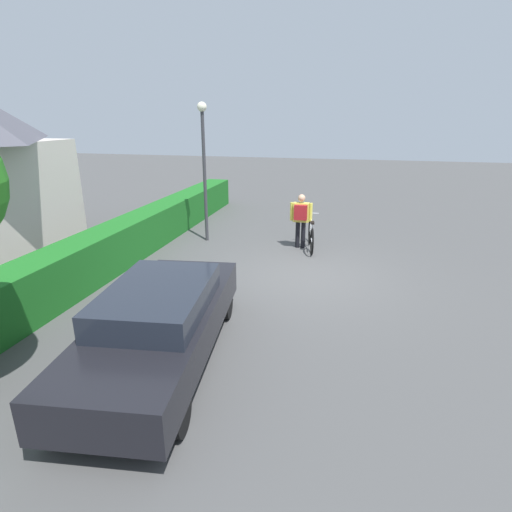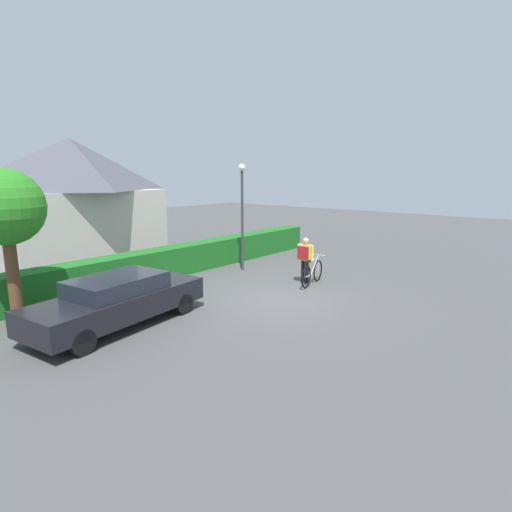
% 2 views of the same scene
% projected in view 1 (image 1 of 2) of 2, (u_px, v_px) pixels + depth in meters
% --- Properties ---
extents(ground_plane, '(60.00, 60.00, 0.00)m').
position_uv_depth(ground_plane, '(306.00, 275.00, 10.15)').
color(ground_plane, '#474747').
extents(hedge_row, '(15.99, 0.90, 1.08)m').
position_uv_depth(hedge_row, '(125.00, 241.00, 11.08)').
color(hedge_row, '#1A631F').
rests_on(hedge_row, ground).
extents(parked_car_near, '(4.74, 2.19, 1.29)m').
position_uv_depth(parked_car_near, '(160.00, 322.00, 6.41)').
color(parked_car_near, black).
rests_on(parked_car_near, ground).
extents(bicycle, '(1.81, 0.52, 0.97)m').
position_uv_depth(bicycle, '(311.00, 235.00, 12.07)').
color(bicycle, black).
rests_on(bicycle, ground).
extents(person_rider, '(0.35, 0.65, 1.61)m').
position_uv_depth(person_rider, '(301.00, 216.00, 11.96)').
color(person_rider, black).
rests_on(person_rider, ground).
extents(street_lamp, '(0.28, 0.28, 4.14)m').
position_uv_depth(street_lamp, '(204.00, 154.00, 12.16)').
color(street_lamp, '#38383D').
rests_on(street_lamp, ground).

